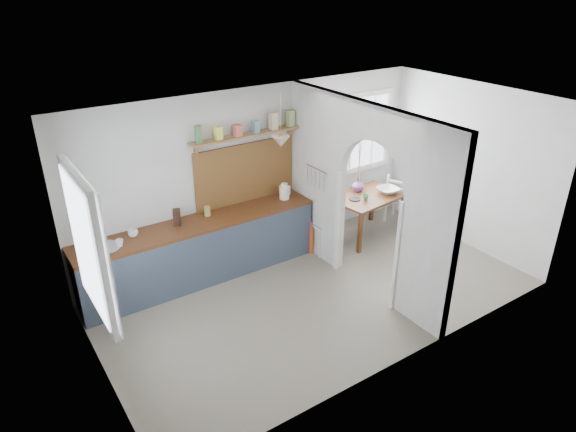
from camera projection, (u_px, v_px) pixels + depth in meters
floor at (318, 294)px, 7.13m from camera, size 5.80×3.20×0.01m
ceiling at (324, 109)px, 6.00m from camera, size 5.80×3.20×0.01m
walls at (320, 210)px, 6.57m from camera, size 5.81×3.21×2.60m
partition at (360, 186)px, 6.90m from camera, size 0.12×3.20×2.60m
kitchen_window at (86, 247)px, 4.97m from camera, size 0.10×1.16×1.50m
nook_window at (351, 135)px, 8.51m from camera, size 1.76×0.10×1.30m
counter at (200, 249)px, 7.36m from camera, size 3.50×0.60×0.90m
sink at (105, 248)px, 6.50m from camera, size 0.40×0.40×0.02m
backsplash at (245, 173)px, 7.62m from camera, size 1.65×0.03×0.90m
shelf at (247, 132)px, 7.28m from camera, size 1.75×0.20×0.21m
pendant_lamp at (281, 142)px, 7.25m from camera, size 0.26×0.26×0.16m
utensil_rail at (317, 169)px, 7.48m from camera, size 0.02×0.50×0.02m
dining_table at (366, 216)px, 8.56m from camera, size 1.26×0.92×0.73m
chair_left at (323, 220)px, 8.09m from camera, size 0.47×0.47×1.01m
chair_right at (401, 197)px, 9.03m from camera, size 0.54×0.54×0.91m
kettle at (284, 191)px, 7.83m from camera, size 0.23×0.19×0.25m
mug_a at (119, 243)px, 6.50m from camera, size 0.13×0.13×0.09m
mug_b at (133, 233)px, 6.74m from camera, size 0.17×0.17×0.11m
knife_block at (177, 217)px, 7.03m from camera, size 0.15×0.17×0.22m
jar at (207, 211)px, 7.31m from camera, size 0.09×0.09×0.14m
towel_magenta at (310, 238)px, 8.04m from camera, size 0.02×0.03×0.58m
towel_orange at (312, 240)px, 8.02m from camera, size 0.02×0.03×0.45m
bowl at (388, 190)px, 8.50m from camera, size 0.38×0.38×0.08m
table_cup at (366, 197)px, 8.22m from camera, size 0.12×0.12×0.09m
plate at (355, 199)px, 8.26m from camera, size 0.20×0.20×0.02m
vase at (358, 185)px, 8.54m from camera, size 0.27×0.27×0.21m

